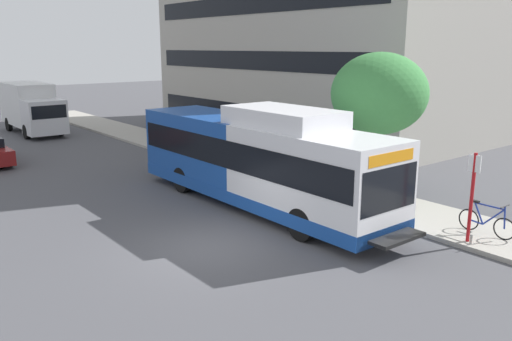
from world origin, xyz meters
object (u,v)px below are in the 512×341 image
transit_bus (257,160)px  street_tree_near_stop (379,94)px  bus_stop_sign_pole (472,191)px  bicycle_parked (486,221)px  box_truck_background (31,107)px

transit_bus → street_tree_near_stop: 5.11m
street_tree_near_stop → bus_stop_sign_pole: bearing=-111.2°
transit_bus → bus_stop_sign_pole: size_ratio=4.71×
transit_bus → street_tree_near_stop: street_tree_near_stop is taller
transit_bus → bus_stop_sign_pole: bearing=-71.5°
transit_bus → bicycle_parked: 7.67m
street_tree_near_stop → transit_bus: bearing=155.4°
bus_stop_sign_pole → bicycle_parked: (0.93, -0.04, -1.09)m
street_tree_near_stop → box_truck_background: (-5.55, 23.91, -2.18)m
box_truck_background → bicycle_parked: bearing=-81.0°
transit_bus → box_truck_background: (-1.36, 22.00, 0.04)m
street_tree_near_stop → box_truck_background: bearing=103.1°
transit_bus → street_tree_near_stop: size_ratio=2.32×
bicycle_parked → street_tree_near_stop: street_tree_near_stop is taller
bus_stop_sign_pole → bicycle_parked: 1.43m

